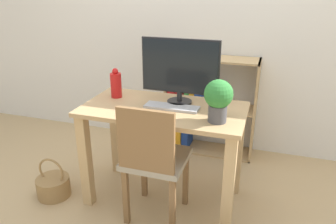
{
  "coord_description": "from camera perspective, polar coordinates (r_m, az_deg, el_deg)",
  "views": [
    {
      "loc": [
        0.68,
        -1.99,
        1.55
      ],
      "look_at": [
        0.0,
        0.1,
        0.66
      ],
      "focal_mm": 35.0,
      "sensor_mm": 36.0,
      "label": 1
    }
  ],
  "objects": [
    {
      "name": "monitor",
      "position": [
        2.26,
        2.09,
        7.59
      ],
      "size": [
        0.55,
        0.18,
        0.45
      ],
      "color": "#232326",
      "rests_on": "desk"
    },
    {
      "name": "keyboard",
      "position": [
        2.23,
        0.63,
        0.84
      ],
      "size": [
        0.37,
        0.12,
        0.02
      ],
      "color": "#B2B2B7",
      "rests_on": "desk"
    },
    {
      "name": "wall_back",
      "position": [
        3.09,
        5.51,
        17.23
      ],
      "size": [
        8.0,
        0.05,
        2.6
      ],
      "color": "silver",
      "rests_on": "ground_plane"
    },
    {
      "name": "ground_plane",
      "position": [
        2.61,
        -0.7,
        -14.48
      ],
      "size": [
        10.0,
        10.0,
        0.0
      ],
      "primitive_type": "plane",
      "color": "tan"
    },
    {
      "name": "potted_plant",
      "position": [
        1.99,
        8.76,
        2.41
      ],
      "size": [
        0.18,
        0.18,
        0.27
      ],
      "color": "#4C4C51",
      "rests_on": "desk"
    },
    {
      "name": "basket",
      "position": [
        2.72,
        -19.34,
        -11.99
      ],
      "size": [
        0.25,
        0.25,
        0.32
      ],
      "color": "#997547",
      "rests_on": "ground_plane"
    },
    {
      "name": "vase",
      "position": [
        2.45,
        -9.05,
        4.78
      ],
      "size": [
        0.08,
        0.08,
        0.22
      ],
      "color": "red",
      "rests_on": "desk"
    },
    {
      "name": "chair",
      "position": [
        2.14,
        -2.57,
        -8.06
      ],
      "size": [
        0.4,
        0.4,
        0.86
      ],
      "rotation": [
        0.0,
        0.0,
        -0.04
      ],
      "color": "#9E937F",
      "rests_on": "ground_plane"
    },
    {
      "name": "bookshelf",
      "position": [
        3.11,
        4.63,
        1.12
      ],
      "size": [
        0.83,
        0.28,
        0.92
      ],
      "color": "tan",
      "rests_on": "ground_plane"
    },
    {
      "name": "desk",
      "position": [
        2.31,
        -0.76,
        -3.01
      ],
      "size": [
        1.12,
        0.59,
        0.74
      ],
      "color": "tan",
      "rests_on": "ground_plane"
    }
  ]
}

